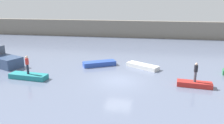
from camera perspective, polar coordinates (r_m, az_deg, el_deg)
The scene contains 8 objects.
ground_plane at distance 21.01m, azimuth 1.63°, elevation -4.81°, with size 120.00×120.00×0.00m, color slate.
embankment_wall at distance 44.76m, azimuth 6.08°, elevation 8.34°, with size 80.00×1.20×3.27m, color gray.
rowboat_teal at distance 22.93m, azimuth -20.51°, elevation -3.41°, with size 3.72×1.12×0.48m, color teal.
rowboat_blue at distance 25.63m, azimuth -3.23°, elevation -0.39°, with size 3.71×1.14×0.52m, color #2B4CAD.
rowboat_white at distance 24.98m, azimuth 7.79°, elevation -1.04°, with size 3.69×1.13×0.44m, color white.
rowboat_red at distance 20.88m, azimuth 20.24°, elevation -5.31°, with size 2.93×0.95×0.44m, color red.
person_dark_shirt at distance 20.51m, azimuth 20.55°, elevation -2.24°, with size 0.32×0.32×1.72m.
person_red_shirt at distance 22.58m, azimuth -20.81°, elevation -0.43°, with size 0.32×0.32×1.77m.
Camera 1 is at (2.66, -19.48, 7.40)m, focal length 35.88 mm.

